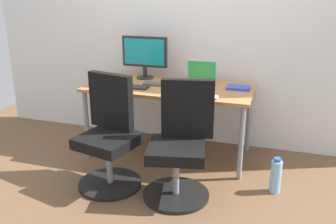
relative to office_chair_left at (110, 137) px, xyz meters
name	(u,v)px	position (x,y,z in m)	size (l,w,h in m)	color
ground_plane	(169,153)	(0.31, 0.70, -0.42)	(5.28, 5.28, 0.00)	brown
back_wall	(183,19)	(0.31, 1.15, 0.88)	(4.40, 0.04, 2.60)	white
desk	(170,92)	(0.31, 0.70, 0.23)	(1.59, 0.74, 0.71)	#B77542
office_chair_left	(110,137)	(0.00, 0.00, 0.00)	(0.54, 0.54, 0.94)	black
office_chair_right	(180,146)	(0.62, 0.00, 0.00)	(0.54, 0.54, 0.94)	black
water_bottle_on_floor	(276,176)	(1.37, 0.25, -0.28)	(0.09, 0.09, 0.31)	#8CBFF2
desktop_monitor	(145,54)	(-0.03, 0.93, 0.54)	(0.48, 0.18, 0.43)	#262626
open_laptop	(200,78)	(0.57, 0.88, 0.34)	(0.31, 0.27, 0.22)	silver
keyboard_by_monitor	(131,87)	(-0.02, 0.54, 0.30)	(0.34, 0.12, 0.02)	#2D2D2D
keyboard_by_laptop	(161,84)	(0.22, 0.71, 0.30)	(0.34, 0.12, 0.02)	#515156
mouse_by_monitor	(215,97)	(0.81, 0.42, 0.30)	(0.06, 0.10, 0.03)	silver
mouse_by_laptop	(102,85)	(-0.29, 0.48, 0.30)	(0.06, 0.10, 0.03)	#B7B7B7
coffee_mug	(174,87)	(0.40, 0.52, 0.33)	(0.08, 0.08, 0.09)	orange
pen_cup	(111,79)	(-0.26, 0.61, 0.34)	(0.07, 0.07, 0.10)	slate
phone_near_laptop	(95,83)	(-0.43, 0.57, 0.29)	(0.07, 0.14, 0.01)	black
notebook	(238,88)	(0.96, 0.79, 0.30)	(0.21, 0.15, 0.03)	blue
paper_pile	(198,93)	(0.64, 0.52, 0.29)	(0.21, 0.30, 0.01)	white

